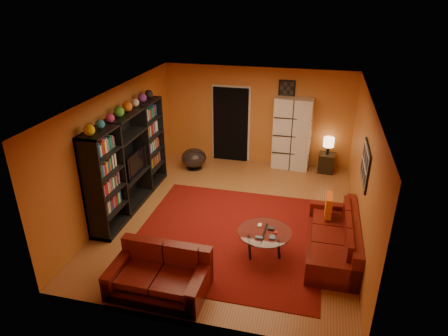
% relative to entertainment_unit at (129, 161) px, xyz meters
% --- Properties ---
extents(floor, '(6.00, 6.00, 0.00)m').
position_rel_entertainment_unit_xyz_m(floor, '(2.27, 0.00, -1.05)').
color(floor, brown).
rests_on(floor, ground).
extents(ceiling, '(6.00, 6.00, 0.00)m').
position_rel_entertainment_unit_xyz_m(ceiling, '(2.27, 0.00, 1.55)').
color(ceiling, white).
rests_on(ceiling, wall_back).
extents(wall_back, '(6.00, 0.00, 6.00)m').
position_rel_entertainment_unit_xyz_m(wall_back, '(2.27, 3.00, 0.25)').
color(wall_back, '#BC6729').
rests_on(wall_back, floor).
extents(wall_front, '(6.00, 0.00, 6.00)m').
position_rel_entertainment_unit_xyz_m(wall_front, '(2.27, -3.00, 0.25)').
color(wall_front, '#BC6729').
rests_on(wall_front, floor).
extents(wall_left, '(0.00, 6.00, 6.00)m').
position_rel_entertainment_unit_xyz_m(wall_left, '(-0.23, 0.00, 0.25)').
color(wall_left, '#BC6729').
rests_on(wall_left, floor).
extents(wall_right, '(0.00, 6.00, 6.00)m').
position_rel_entertainment_unit_xyz_m(wall_right, '(4.78, 0.00, 0.25)').
color(wall_right, '#BC6729').
rests_on(wall_right, floor).
extents(rug, '(3.60, 3.60, 0.01)m').
position_rel_entertainment_unit_xyz_m(rug, '(2.38, -0.70, -1.04)').
color(rug, '#5B0C0A').
rests_on(rug, floor).
extents(doorway, '(0.95, 0.10, 2.04)m').
position_rel_entertainment_unit_xyz_m(doorway, '(1.57, 2.96, -0.03)').
color(doorway, black).
rests_on(doorway, floor).
extents(wall_art_right, '(0.03, 1.00, 0.70)m').
position_rel_entertainment_unit_xyz_m(wall_art_right, '(4.75, -0.30, 0.55)').
color(wall_art_right, black).
rests_on(wall_art_right, wall_right).
extents(wall_art_back, '(0.42, 0.03, 0.52)m').
position_rel_entertainment_unit_xyz_m(wall_art_back, '(3.02, 2.98, 1.00)').
color(wall_art_back, black).
rests_on(wall_art_back, wall_back).
extents(entertainment_unit, '(0.45, 3.00, 2.10)m').
position_rel_entertainment_unit_xyz_m(entertainment_unit, '(0.00, 0.00, 0.00)').
color(entertainment_unit, black).
rests_on(entertainment_unit, floor).
extents(tv, '(0.91, 0.12, 0.52)m').
position_rel_entertainment_unit_xyz_m(tv, '(0.05, 0.07, -0.07)').
color(tv, black).
rests_on(tv, entertainment_unit).
extents(sofa, '(0.89, 2.15, 0.85)m').
position_rel_entertainment_unit_xyz_m(sofa, '(4.41, -0.78, -0.76)').
color(sofa, '#550F0B').
rests_on(sofa, rug).
extents(loveseat, '(1.56, 0.96, 0.85)m').
position_rel_entertainment_unit_xyz_m(loveseat, '(1.64, -2.42, -0.77)').
color(loveseat, '#550F0B').
rests_on(loveseat, rug).
extents(throw_pillow, '(0.12, 0.42, 0.42)m').
position_rel_entertainment_unit_xyz_m(throw_pillow, '(4.22, -0.18, -0.42)').
color(throw_pillow, orange).
rests_on(throw_pillow, sofa).
extents(coffee_table, '(0.97, 0.97, 0.48)m').
position_rel_entertainment_unit_xyz_m(coffee_table, '(3.13, -1.15, -0.61)').
color(coffee_table, silver).
rests_on(coffee_table, floor).
extents(storage_cabinet, '(0.99, 0.50, 1.91)m').
position_rel_entertainment_unit_xyz_m(storage_cabinet, '(3.25, 2.80, -0.10)').
color(storage_cabinet, silver).
rests_on(storage_cabinet, floor).
extents(bowl_chair, '(0.67, 0.67, 0.54)m').
position_rel_entertainment_unit_xyz_m(bowl_chair, '(0.76, 2.14, -0.76)').
color(bowl_chair, black).
rests_on(bowl_chair, floor).
extents(side_table, '(0.43, 0.43, 0.50)m').
position_rel_entertainment_unit_xyz_m(side_table, '(4.20, 2.75, -0.80)').
color(side_table, black).
rests_on(side_table, floor).
extents(table_lamp, '(0.27, 0.27, 0.45)m').
position_rel_entertainment_unit_xyz_m(table_lamp, '(4.20, 2.75, -0.23)').
color(table_lamp, black).
rests_on(table_lamp, side_table).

